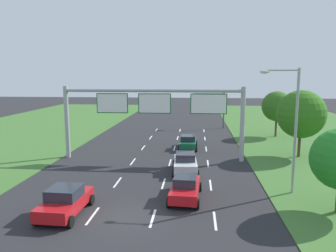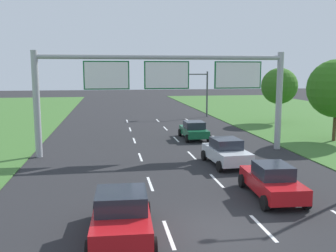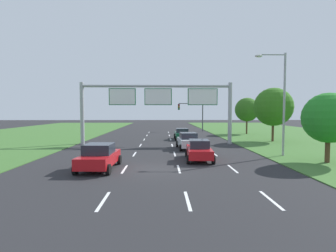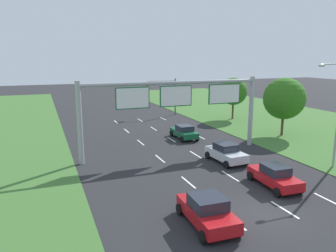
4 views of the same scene
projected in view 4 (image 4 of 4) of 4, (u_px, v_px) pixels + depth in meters
ground_plane at (260, 215)px, 18.77m from camera, size 200.00×200.00×0.00m
lane_dashes_inner_left at (188, 182)px, 23.62m from camera, size 0.14×50.40×0.01m
lane_dashes_inner_right at (230, 176)px, 24.86m from camera, size 0.14×50.40×0.01m
lane_dashes_slip at (268, 170)px, 26.10m from camera, size 0.14×50.40×0.01m
car_near_red at (184, 132)px, 36.17m from camera, size 2.01×4.11×1.50m
car_lead_silver at (274, 176)px, 22.69m from camera, size 2.19×4.34×1.57m
car_mid_lane at (207, 211)px, 17.47m from camera, size 2.32×4.31×1.64m
car_far_ahead at (226, 153)px, 28.08m from camera, size 2.33×4.10×1.62m
sign_gantry at (176, 101)px, 29.75m from camera, size 17.24×0.44×7.00m
traffic_light_mast at (164, 90)px, 49.91m from camera, size 4.76×0.49×5.60m
street_lamp at (336, 106)px, 25.72m from camera, size 2.61×0.32×8.50m
roadside_tree_mid at (284, 99)px, 36.74m from camera, size 4.67×4.67×6.63m
roadside_tree_far at (233, 91)px, 46.78m from camera, size 3.90×3.90×5.99m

